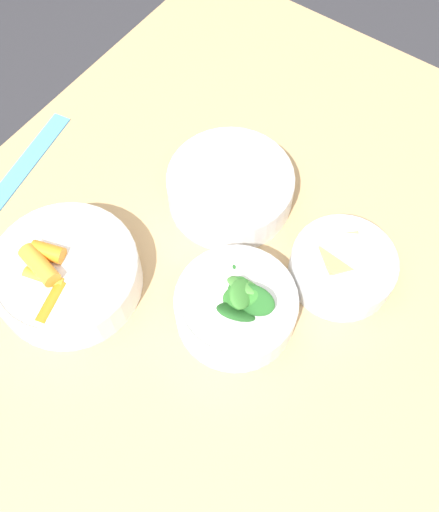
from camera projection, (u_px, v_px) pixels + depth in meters
The scene contains 7 objects.
ground_plane at pixel (195, 440), 1.39m from camera, with size 10.00×10.00×0.00m, color #2D2D33.
dining_table at pixel (179, 359), 0.84m from camera, with size 1.27×0.81×0.74m.
bowl_carrots at pixel (66, 274), 0.74m from camera, with size 0.19×0.19×0.08m.
bowl_greens at pixel (237, 306), 0.72m from camera, with size 0.16×0.16×0.09m.
bowl_beans_hotdog at pixel (231, 188), 0.81m from camera, with size 0.18×0.18×0.06m.
bowl_cookies at pixel (343, 266), 0.76m from camera, with size 0.14×0.14×0.05m.
ruler at pixel (18, 174), 0.86m from camera, with size 0.25×0.07×0.00m.
Camera 1 is at (-0.18, -0.20, 1.44)m, focal length 40.00 mm.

